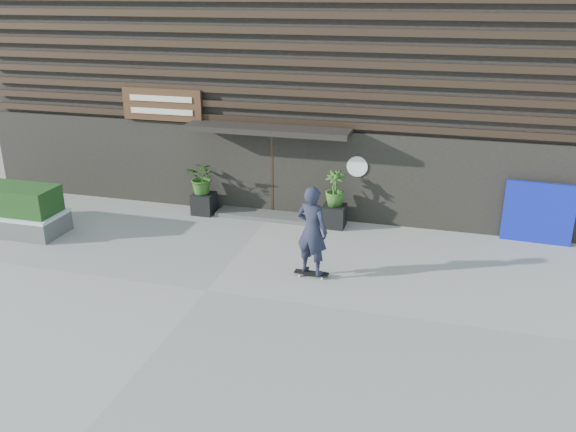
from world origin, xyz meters
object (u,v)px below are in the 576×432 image
(blue_tarp, at_px, (539,213))
(raised_bed, at_px, (2,221))
(planter_pot_left, at_px, (204,203))
(planter_pot_right, at_px, (334,216))
(skateboarder, at_px, (312,231))

(blue_tarp, bearing_deg, raised_bed, -164.59)
(planter_pot_left, distance_m, blue_tarp, 8.97)
(raised_bed, relative_size, blue_tarp, 2.07)
(planter_pot_right, bearing_deg, planter_pot_left, 180.00)
(blue_tarp, bearing_deg, planter_pot_left, -174.74)
(planter_pot_right, xyz_separation_m, blue_tarp, (5.15, 0.30, 0.49))
(planter_pot_left, distance_m, planter_pot_right, 3.80)
(planter_pot_left, height_order, raised_bed, planter_pot_left)
(raised_bed, bearing_deg, blue_tarp, 12.07)
(planter_pot_right, bearing_deg, skateboarder, -87.90)
(planter_pot_right, relative_size, blue_tarp, 0.35)
(planter_pot_left, bearing_deg, raised_bed, -150.89)
(blue_tarp, bearing_deg, skateboarder, -142.47)
(skateboarder, bearing_deg, raised_bed, 176.67)
(raised_bed, distance_m, blue_tarp, 13.98)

